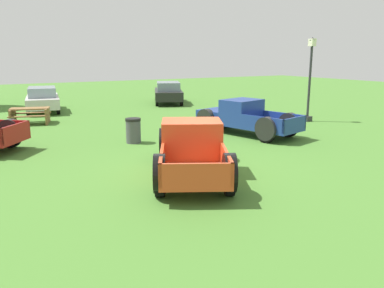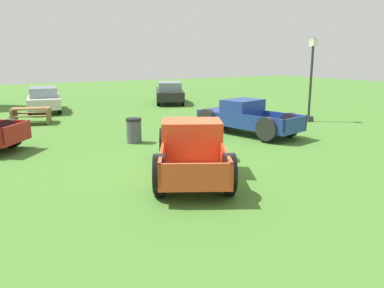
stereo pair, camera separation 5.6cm
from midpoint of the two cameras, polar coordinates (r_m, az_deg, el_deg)
ground_plane at (r=11.65m, az=0.33°, el=-3.53°), size 80.00×80.00×0.00m
pickup_truck_foreground at (r=11.11m, az=0.08°, el=-0.50°), size 3.80×5.18×1.51m
pickup_truck_behind_left at (r=16.86m, az=7.29°, el=3.92°), size 2.87×5.03×1.45m
sedan_distant_a at (r=27.36m, az=-3.25°, el=7.59°), size 3.45×4.78×1.48m
sedan_distant_b at (r=24.86m, az=-20.76°, el=6.22°), size 2.45×4.58×1.45m
lamp_post_near at (r=20.52m, az=17.09°, el=9.20°), size 0.36×0.36×4.14m
picnic_table at (r=20.66m, az=-22.37°, el=4.13°), size 2.14×1.92×0.78m
trash_can at (r=15.06m, az=-8.38°, el=1.98°), size 0.59×0.59×0.95m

